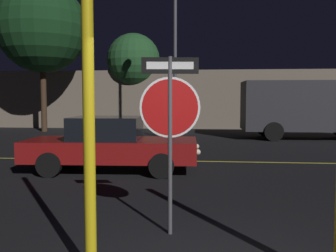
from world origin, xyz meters
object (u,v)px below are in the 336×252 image
stop_sign (170,110)px  street_lamp (175,30)px  delivery_truck (313,106)px  yellow_pole_left (89,112)px  tree_1 (42,28)px  tree_0 (133,60)px  passing_car_2 (110,144)px

stop_sign → street_lamp: 12.42m
delivery_truck → stop_sign: bearing=-23.9°
yellow_pole_left → tree_1: tree_1 is taller
yellow_pole_left → tree_0: 20.19m
stop_sign → delivery_truck: (5.53, 12.82, -0.19)m
passing_car_2 → delivery_truck: size_ratio=0.73×
yellow_pole_left → street_lamp: (-0.12, 13.28, 3.22)m
stop_sign → yellow_pole_left: yellow_pole_left is taller
delivery_truck → yellow_pole_left: bearing=-24.4°
stop_sign → street_lamp: street_lamp is taller
street_lamp → delivery_truck: bearing=7.7°
delivery_truck → tree_0: bearing=-121.2°
delivery_truck → tree_1: 14.87m
stop_sign → yellow_pole_left: (-0.72, -1.33, 0.03)m
stop_sign → delivery_truck: delivery_truck is taller
tree_0 → tree_1: (-4.54, -3.18, 1.52)m
yellow_pole_left → tree_1: size_ratio=0.42×
stop_sign → tree_1: size_ratio=0.30×
yellow_pole_left → delivery_truck: size_ratio=0.57×
delivery_truck → tree_0: 11.37m
street_lamp → tree_0: bearing=115.7°
yellow_pole_left → passing_car_2: bearing=102.1°
passing_car_2 → tree_0: (-2.04, 14.12, 3.57)m
street_lamp → tree_1: size_ratio=0.94×
passing_car_2 → tree_1: (-6.58, 10.94, 5.09)m
passing_car_2 → street_lamp: street_lamp is taller
yellow_pole_left → delivery_truck: bearing=66.2°
tree_1 → stop_sign: bearing=-60.9°
tree_0 → yellow_pole_left: bearing=-80.7°
stop_sign → passing_car_2: (-1.93, 4.33, -1.03)m
stop_sign → street_lamp: (-0.84, 11.96, 3.24)m
street_lamp → tree_1: (-7.67, 3.31, 0.82)m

